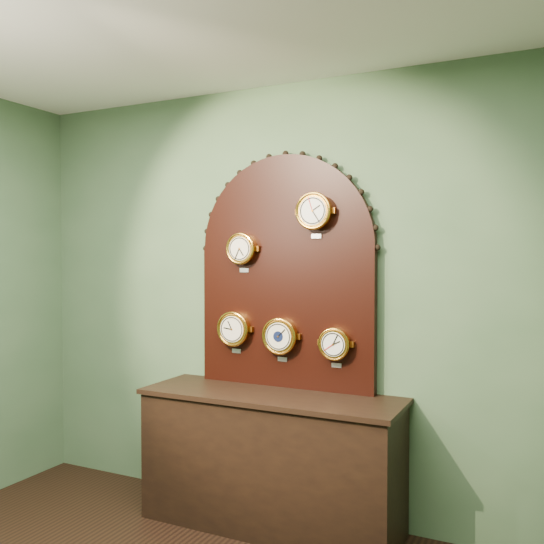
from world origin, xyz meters
The scene contains 8 objects.
wall_back centered at (0.00, 2.50, 1.40)m, with size 4.00×4.00×0.00m, color #4A6847.
shop_counter centered at (0.00, 2.23, 0.40)m, with size 1.60×0.50×0.80m, color black.
display_board centered at (0.00, 2.45, 1.63)m, with size 1.26×0.06×1.53m.
roman_clock centered at (-0.29, 2.38, 1.73)m, with size 0.21×0.08×0.26m.
arabic_clock centered at (0.23, 2.38, 1.96)m, with size 0.24×0.08×0.29m.
hygrometer centered at (-0.34, 2.38, 1.20)m, with size 0.23×0.08×0.28m.
barometer centered at (-0.01, 2.38, 1.17)m, with size 0.24×0.08×0.29m.
tide_clock centered at (0.36, 2.38, 1.14)m, with size 0.20×0.08×0.25m.
Camera 1 is at (1.59, -1.01, 1.69)m, focal length 38.97 mm.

